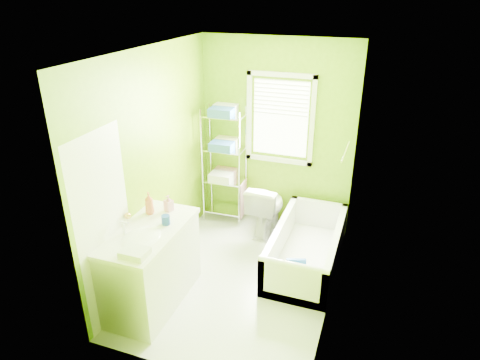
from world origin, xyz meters
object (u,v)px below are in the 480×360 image
(bathtub, at_px, (306,253))
(wire_shelf_unit, at_px, (225,153))
(vanity, at_px, (151,264))
(toilet, at_px, (267,207))

(bathtub, height_order, wire_shelf_unit, wire_shelf_unit)
(bathtub, bearing_deg, vanity, -139.65)
(wire_shelf_unit, bearing_deg, toilet, -13.19)
(bathtub, distance_m, toilet, 0.93)
(vanity, relative_size, wire_shelf_unit, 0.71)
(bathtub, bearing_deg, toilet, 138.45)
(toilet, bearing_deg, vanity, 70.06)
(toilet, relative_size, wire_shelf_unit, 0.44)
(toilet, bearing_deg, wire_shelf_unit, -10.86)
(bathtub, height_order, toilet, toilet)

